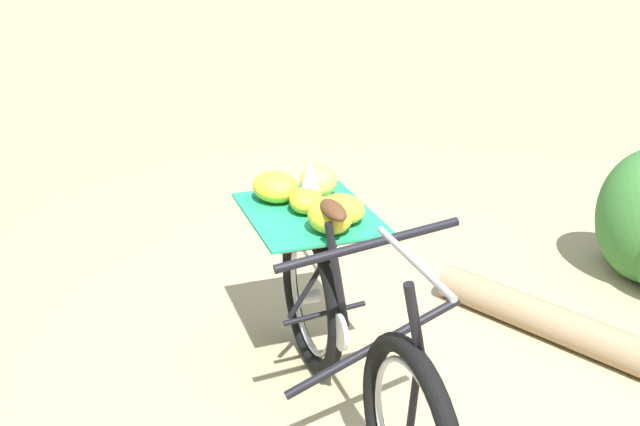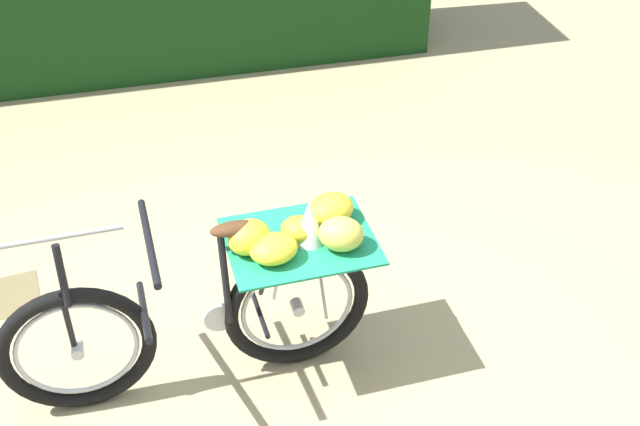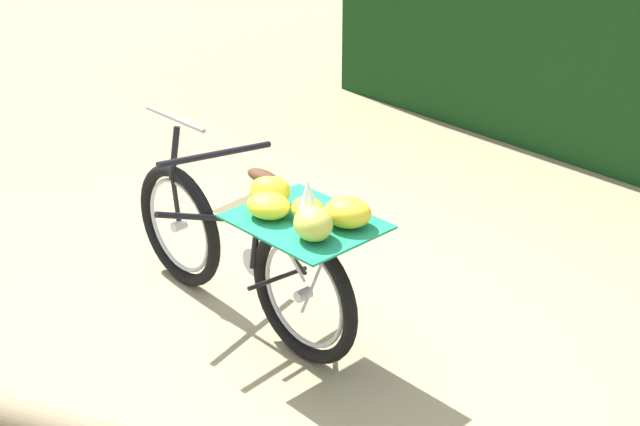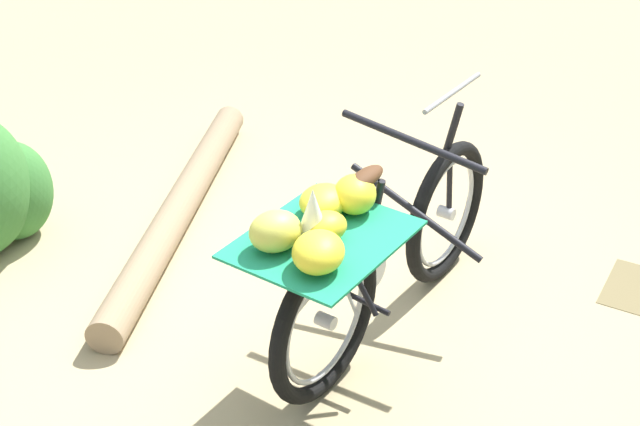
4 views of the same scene
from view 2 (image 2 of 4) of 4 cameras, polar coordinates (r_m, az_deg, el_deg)
ground_plane at (r=4.24m, az=-5.52°, el=-12.31°), size 60.00×60.00×0.00m
bicycle at (r=3.98m, az=-6.66°, el=-5.79°), size 1.80×0.72×1.03m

